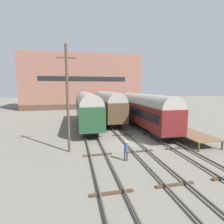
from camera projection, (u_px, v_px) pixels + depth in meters
ground_plane at (130, 142)px, 19.71m from camera, size 200.00×200.00×0.00m
track_left at (94, 144)px, 18.82m from camera, size 2.60×60.00×0.26m
track_middle at (130, 141)px, 19.69m from camera, size 2.60×60.00×0.26m
track_right at (163, 139)px, 20.55m from camera, size 2.60×60.00×0.26m
train_car_green at (87, 107)px, 27.41m from camera, size 3.07×16.58×5.41m
train_car_maroon at (145, 109)px, 25.55m from camera, size 3.01×15.80×5.25m
train_car_brown at (107, 104)px, 32.31m from camera, size 3.11×16.60×5.45m
station_platform at (171, 126)px, 24.02m from camera, size 3.00×14.84×0.98m
bench at (181, 126)px, 21.29m from camera, size 1.40×0.40×0.91m
person_worker at (126, 149)px, 14.60m from camera, size 0.32×0.32×1.75m
utility_pole at (68, 98)px, 16.09m from camera, size 1.80×0.24×9.98m
warehouse_building at (82, 82)px, 55.37m from camera, size 34.41×13.73×15.76m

